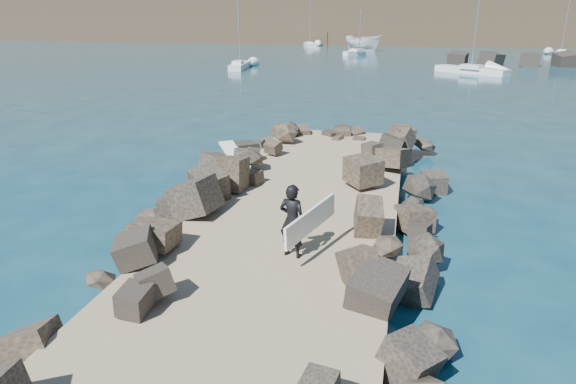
# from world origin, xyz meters

# --- Properties ---
(ground) EXTENTS (800.00, 800.00, 0.00)m
(ground) POSITION_xyz_m (0.00, 0.00, 0.00)
(ground) COLOR #0F384C
(ground) RESTS_ON ground
(jetty) EXTENTS (6.00, 26.00, 0.60)m
(jetty) POSITION_xyz_m (0.00, -2.00, 0.30)
(jetty) COLOR #8C7759
(jetty) RESTS_ON ground
(riprap_left) EXTENTS (2.60, 22.00, 1.00)m
(riprap_left) POSITION_xyz_m (-2.90, -1.50, 0.50)
(riprap_left) COLOR black
(riprap_left) RESTS_ON ground
(riprap_right) EXTENTS (2.60, 22.00, 1.00)m
(riprap_right) POSITION_xyz_m (2.90, -1.50, 0.50)
(riprap_right) COLOR black
(riprap_right) RESTS_ON ground
(surfboard_resting) EXTENTS (1.80, 2.19, 0.08)m
(surfboard_resting) POSITION_xyz_m (-3.16, 3.63, 1.04)
(surfboard_resting) COLOR white
(surfboard_resting) RESTS_ON riprap_left
(boat_imported) EXTENTS (7.35, 5.47, 2.67)m
(boat_imported) POSITION_xyz_m (-4.94, 76.12, 1.34)
(boat_imported) COLOR white
(boat_imported) RESTS_ON ground
(surfer_with_board) EXTENTS (1.24, 2.17, 1.83)m
(surfer_with_board) POSITION_xyz_m (0.65, -3.05, 1.52)
(surfer_with_board) COLOR black
(surfer_with_board) RESTS_ON jetty
(sailboat_d) EXTENTS (3.78, 6.77, 8.11)m
(sailboat_d) POSITION_xyz_m (24.95, 72.54, 0.35)
(sailboat_d) COLOR white
(sailboat_d) RESTS_ON ground
(sailboat_e) EXTENTS (3.74, 7.43, 8.77)m
(sailboat_e) POSITION_xyz_m (-15.66, 84.46, 0.35)
(sailboat_e) COLOR white
(sailboat_e) RESTS_ON ground
(sailboat_b) EXTENTS (4.57, 4.85, 6.76)m
(sailboat_b) POSITION_xyz_m (-4.68, 66.90, 0.35)
(sailboat_b) COLOR white
(sailboat_b) RESTS_ON ground
(sailboat_a) EXTENTS (2.25, 6.74, 8.02)m
(sailboat_a) POSITION_xyz_m (-16.20, 44.00, 0.35)
(sailboat_a) COLOR white
(sailboat_a) RESTS_ON ground
(sailboat_c) EXTENTS (7.46, 5.99, 9.45)m
(sailboat_c) POSITION_xyz_m (9.46, 44.93, 0.35)
(sailboat_c) COLOR white
(sailboat_c) RESTS_ON ground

